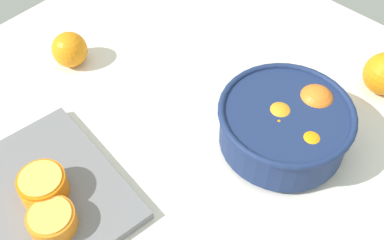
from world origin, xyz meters
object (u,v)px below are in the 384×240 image
fruit_bowl (286,126)px  orange_half_1 (52,220)px  cutting_board (46,194)px  loose_orange_0 (70,50)px  orange_half_2 (43,185)px  orange_half_0 (42,189)px

fruit_bowl → orange_half_1: (-16.06, -38.40, -1.71)cm
cutting_board → loose_orange_0: bearing=134.3°
orange_half_2 → orange_half_0: bearing=-57.7°
orange_half_0 → orange_half_2: 0.61cm
cutting_board → orange_half_2: size_ratio=3.75×
fruit_bowl → loose_orange_0: bearing=-164.6°
fruit_bowl → cutting_board: bearing=-121.9°
fruit_bowl → cutting_board: size_ratio=0.81×
loose_orange_0 → orange_half_0: bearing=-45.4°
fruit_bowl → orange_half_2: (-21.96, -35.68, -1.29)cm
orange_half_1 → fruit_bowl: bearing=67.3°
orange_half_0 → orange_half_1: size_ratio=0.96×
orange_half_0 → orange_half_1: (5.63, -2.30, -0.07)cm
orange_half_1 → loose_orange_0: bearing=138.1°
orange_half_1 → loose_orange_0: loose_orange_0 is taller
cutting_board → loose_orange_0: size_ratio=3.98×
fruit_bowl → orange_half_1: bearing=-112.7°
cutting_board → loose_orange_0: 32.80cm
orange_half_2 → cutting_board: bearing=-160.1°
orange_half_1 → orange_half_2: 6.51cm
orange_half_0 → loose_orange_0: loose_orange_0 is taller
orange_half_1 → loose_orange_0: size_ratio=1.02×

